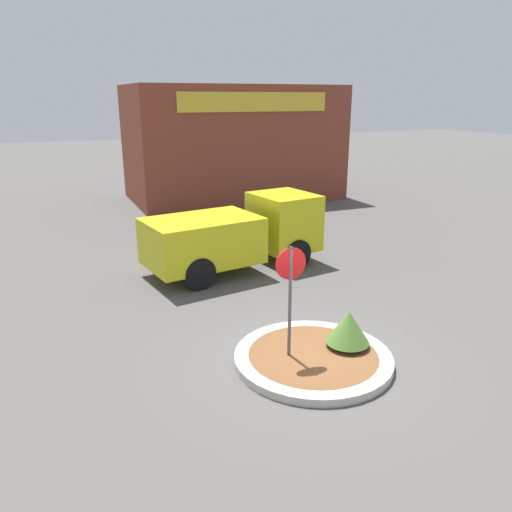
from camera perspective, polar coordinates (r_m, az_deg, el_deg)
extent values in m
plane|color=#514F4C|center=(10.79, 6.50, -11.91)|extent=(120.00, 120.00, 0.00)
cylinder|color=#BCB7AD|center=(10.75, 6.52, -11.50)|extent=(3.32, 3.32, 0.17)
cylinder|color=brown|center=(10.75, 6.52, -11.50)|extent=(2.72, 2.72, 0.17)
cylinder|color=#4C4C51|center=(10.17, 3.89, -5.78)|extent=(0.07, 0.07, 2.53)
cylinder|color=#B71414|center=(9.84, 4.00, -0.87)|extent=(0.66, 0.03, 0.66)
cylinder|color=brown|center=(11.10, 10.38, -9.86)|extent=(0.08, 0.08, 0.10)
cone|color=#4C752D|center=(10.92, 10.50, -7.96)|extent=(0.94, 0.94, 0.71)
cube|color=gold|center=(16.77, 3.19, 4.01)|extent=(2.10, 2.33, 1.83)
cube|color=gold|center=(15.32, -6.14, 1.77)|extent=(3.68, 2.68, 1.40)
cube|color=black|center=(17.07, 4.94, 5.32)|extent=(0.33, 1.84, 0.64)
cylinder|color=black|center=(17.70, 0.81, 1.87)|extent=(0.99, 0.39, 0.96)
cylinder|color=black|center=(16.13, 4.71, 0.22)|extent=(0.99, 0.39, 0.96)
cylinder|color=black|center=(16.14, -9.62, 0.04)|extent=(0.99, 0.39, 0.96)
cylinder|color=black|center=(14.40, -6.48, -2.02)|extent=(0.99, 0.39, 0.96)
cube|color=brown|center=(27.56, -2.66, 12.78)|extent=(10.85, 6.00, 5.91)
cube|color=gold|center=(24.65, -0.10, 17.21)|extent=(7.59, 0.08, 0.90)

